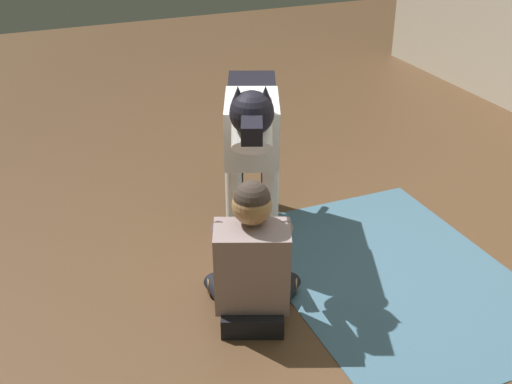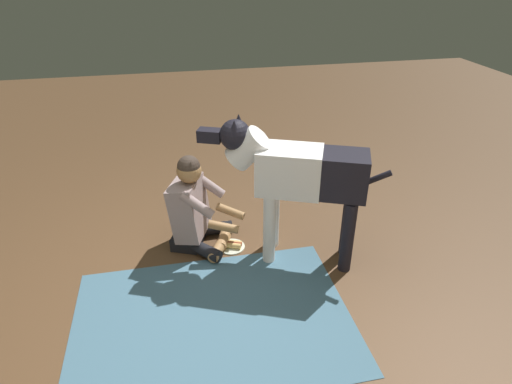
{
  "view_description": "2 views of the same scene",
  "coord_description": "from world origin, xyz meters",
  "views": [
    {
      "loc": [
        2.79,
        -1.74,
        2.38
      ],
      "look_at": [
        -0.42,
        -0.38,
        0.54
      ],
      "focal_mm": 46.65,
      "sensor_mm": 36.0,
      "label": 1
    },
    {
      "loc": [
        0.15,
        2.64,
        2.33
      ],
      "look_at": [
        -0.5,
        -0.47,
        0.55
      ],
      "focal_mm": 30.18,
      "sensor_mm": 36.0,
      "label": 2
    }
  ],
  "objects": [
    {
      "name": "area_rug",
      "position": [
        -0.01,
        0.37,
        0.0
      ],
      "size": [
        1.99,
        1.41,
        0.01
      ],
      "primitive_type": "cube",
      "color": "#456C82",
      "rests_on": "ground"
    },
    {
      "name": "person_sitting_on_floor",
      "position": [
        0.02,
        -0.59,
        0.36
      ],
      "size": [
        0.69,
        0.62,
        0.87
      ],
      "color": "black",
      "rests_on": "ground"
    },
    {
      "name": "ground_plane",
      "position": [
        0.0,
        0.0,
        0.0
      ],
      "size": [
        14.26,
        14.26,
        0.0
      ],
      "primitive_type": "plane",
      "color": "brown"
    },
    {
      "name": "hot_dog_on_plate",
      "position": [
        -0.28,
        -0.47,
        0.03
      ],
      "size": [
        0.24,
        0.24,
        0.06
      ],
      "color": "silver",
      "rests_on": "ground"
    },
    {
      "name": "large_dog",
      "position": [
        -0.79,
        -0.26,
        0.79
      ],
      "size": [
        1.43,
        0.71,
        1.23
      ],
      "color": "white",
      "rests_on": "ground"
    }
  ]
}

